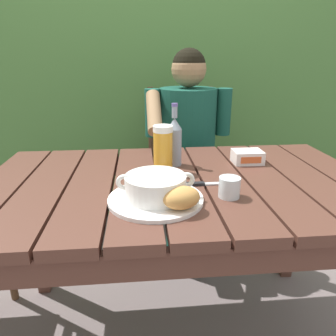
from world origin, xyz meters
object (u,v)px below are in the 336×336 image
Objects in this scene: soup_bowl at (156,186)px; person_eating at (188,143)px; beer_glass at (163,149)px; table_knife at (204,184)px; chair_near_diner at (183,171)px; bread_roll at (181,198)px; water_glass_small at (229,187)px; serving_plate at (156,199)px; beer_bottle at (174,141)px; butter_tub at (247,157)px.

person_eating is at bearing 74.47° from soup_bowl.
beer_glass is 1.20× the size of table_knife.
chair_near_diner reaches higher than beer_glass.
bread_roll is 0.34m from beer_glass.
bread_roll is at bearing -85.78° from beer_glass.
bread_roll is at bearing -152.04° from water_glass_small.
chair_near_diner is 1.07m from water_glass_small.
bread_roll reaches higher than table_knife.
serving_plate is 1.17× the size of beer_bottle.
table_knife is at bearing -136.30° from butter_tub.
serving_plate is at bearing -102.71° from chair_near_diner.
chair_near_diner is 4.21× the size of soup_bowl.
soup_bowl is 0.11m from bread_roll.
water_glass_small is (0.23, 0.01, 0.03)m from serving_plate.
table_knife is at bearing 120.34° from water_glass_small.
chair_near_diner is 1.10m from serving_plate.
chair_near_diner is 1.11m from soup_bowl.
serving_plate is 1.64× the size of beer_glass.
water_glass_small reaches higher than butter_tub.
table_knife is at bearing -49.42° from beer_glass.
person_eating is 0.82m from water_glass_small.
person_eating is at bearing 74.83° from beer_bottle.
beer_bottle reaches higher than butter_tub.
beer_bottle reaches higher than table_knife.
chair_near_diner is at bearing 90.03° from water_glass_small.
serving_plate is at bearing -106.07° from beer_bottle.
table_knife is at bearing 61.24° from bread_roll.
serving_plate is at bearing -147.65° from table_knife.
butter_tub is at bearing 39.25° from serving_plate.
bread_roll is at bearing -49.40° from soup_bowl.
beer_bottle reaches higher than bread_roll.
chair_near_diner reaches higher than bread_roll.
water_glass_small is at bearing 27.96° from bread_roll.
person_eating is 10.22× the size of butter_tub.
soup_bowl is (-0.23, -0.83, 0.09)m from person_eating.
beer_bottle reaches higher than chair_near_diner.
serving_plate is at bearing -178.30° from water_glass_small.
table_knife is (0.17, 0.11, -0.00)m from serving_plate.
chair_near_diner reaches higher than butter_tub.
soup_bowl is at bearing -99.50° from beer_glass.
table_knife is (-0.06, -0.92, 0.29)m from chair_near_diner.
serving_plate is 2.45× the size of butter_tub.
soup_bowl is at bearing -106.07° from beer_bottle.
water_glass_small is at bearing -59.66° from table_knife.
chair_near_diner is at bearing 103.57° from butter_tub.
beer_glass is (-0.19, -0.77, 0.38)m from chair_near_diner.
soup_bowl is 0.23m from water_glass_small.
soup_bowl is 1.86× the size of bread_roll.
beer_bottle is 0.32m from butter_tub.
soup_bowl is 1.58× the size of table_knife.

